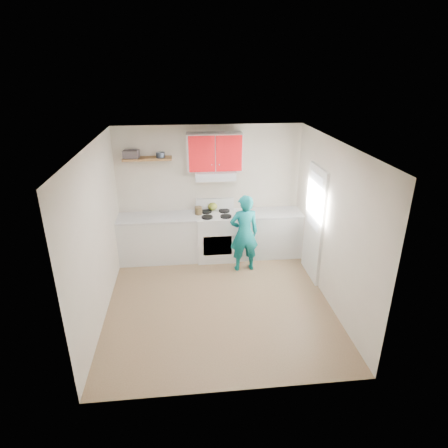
{
  "coord_description": "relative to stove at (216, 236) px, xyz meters",
  "views": [
    {
      "loc": [
        -0.47,
        -5.3,
        3.64
      ],
      "look_at": [
        0.15,
        0.55,
        1.15
      ],
      "focal_mm": 30.45,
      "sensor_mm": 36.0,
      "label": 1
    }
  ],
  "objects": [
    {
      "name": "counter_left",
      "position": [
        -1.14,
        0.02,
        -0.01
      ],
      "size": [
        1.52,
        0.6,
        0.9
      ],
      "primitive_type": "cube",
      "color": "silver",
      "rests_on": "floor"
    },
    {
      "name": "books",
      "position": [
        -1.54,
        0.18,
        1.65
      ],
      "size": [
        0.3,
        0.24,
        0.14
      ],
      "primitive_type": "cube",
      "rotation": [
        0.0,
        0.0,
        -0.15
      ],
      "color": "#453C41",
      "rests_on": "shelf"
    },
    {
      "name": "floor",
      "position": [
        -0.1,
        -1.57,
        -0.46
      ],
      "size": [
        3.8,
        3.8,
        0.0
      ],
      "primitive_type": "plane",
      "color": "brown",
      "rests_on": "ground"
    },
    {
      "name": "stove",
      "position": [
        0.0,
        0.0,
        0.0
      ],
      "size": [
        0.76,
        0.65,
        0.92
      ],
      "primitive_type": "cube",
      "color": "white",
      "rests_on": "floor"
    },
    {
      "name": "ceiling",
      "position": [
        -0.1,
        -1.57,
        2.14
      ],
      "size": [
        3.6,
        3.8,
        0.04
      ],
      "primitive_type": "cube",
      "color": "white",
      "rests_on": "floor"
    },
    {
      "name": "range_hood",
      "position": [
        0.0,
        0.1,
        1.24
      ],
      "size": [
        0.76,
        0.44,
        0.15
      ],
      "primitive_type": "cube",
      "color": "silver",
      "rests_on": "back_wall"
    },
    {
      "name": "upper_cabinets",
      "position": [
        0.0,
        0.16,
        1.66
      ],
      "size": [
        1.02,
        0.33,
        0.7
      ],
      "primitive_type": "cube",
      "color": "red",
      "rests_on": "back_wall"
    },
    {
      "name": "silicone_mat",
      "position": [
        1.36,
        -0.01,
        0.44
      ],
      "size": [
        0.35,
        0.31,
        0.01
      ],
      "primitive_type": "cube",
      "rotation": [
        0.0,
        0.0,
        0.19
      ],
      "color": "red",
      "rests_on": "counter_right"
    },
    {
      "name": "counter_right",
      "position": [
        1.04,
        0.02,
        -0.01
      ],
      "size": [
        1.32,
        0.6,
        0.9
      ],
      "primitive_type": "cube",
      "color": "silver",
      "rests_on": "floor"
    },
    {
      "name": "door_glass",
      "position": [
        1.65,
        -0.88,
        0.99
      ],
      "size": [
        0.01,
        0.55,
        0.95
      ],
      "primitive_type": "cube",
      "color": "white",
      "rests_on": "door"
    },
    {
      "name": "crock",
      "position": [
        -0.34,
        0.06,
        0.53
      ],
      "size": [
        0.15,
        0.15,
        0.17
      ],
      "primitive_type": "cylinder",
      "rotation": [
        0.0,
        0.0,
        -0.03
      ],
      "color": "#493920",
      "rests_on": "counter_left"
    },
    {
      "name": "tin",
      "position": [
        -1.01,
        0.15,
        1.63
      ],
      "size": [
        0.2,
        0.2,
        0.1
      ],
      "primitive_type": "cylinder",
      "rotation": [
        0.0,
        0.0,
        -0.32
      ],
      "color": "#333D4C",
      "rests_on": "shelf"
    },
    {
      "name": "door",
      "position": [
        1.68,
        -0.88,
        0.56
      ],
      "size": [
        0.05,
        0.85,
        2.05
      ],
      "primitive_type": "cube",
      "color": "white",
      "rests_on": "floor"
    },
    {
      "name": "shelf",
      "position": [
        -1.25,
        0.18,
        1.56
      ],
      "size": [
        0.9,
        0.3,
        0.04
      ],
      "primitive_type": "cube",
      "color": "brown",
      "rests_on": "back_wall"
    },
    {
      "name": "back_wall",
      "position": [
        -0.1,
        0.32,
        0.84
      ],
      "size": [
        3.6,
        0.04,
        2.6
      ],
      "primitive_type": "cube",
      "color": "beige",
      "rests_on": "floor"
    },
    {
      "name": "kettle",
      "position": [
        -0.05,
        0.25,
        0.54
      ],
      "size": [
        0.26,
        0.26,
        0.17
      ],
      "primitive_type": "ellipsoid",
      "rotation": [
        0.0,
        0.0,
        0.41
      ],
      "color": "olive",
      "rests_on": "stove"
    },
    {
      "name": "right_wall",
      "position": [
        1.7,
        -1.57,
        0.84
      ],
      "size": [
        0.04,
        3.8,
        2.6
      ],
      "primitive_type": "cube",
      "color": "beige",
      "rests_on": "floor"
    },
    {
      "name": "cutting_board",
      "position": [
        0.9,
        0.04,
        0.45
      ],
      "size": [
        0.34,
        0.28,
        0.02
      ],
      "primitive_type": "cube",
      "rotation": [
        0.0,
        0.0,
        -0.18
      ],
      "color": "olive",
      "rests_on": "counter_right"
    },
    {
      "name": "left_wall",
      "position": [
        -1.9,
        -1.57,
        0.84
      ],
      "size": [
        0.04,
        3.8,
        2.6
      ],
      "primitive_type": "cube",
      "color": "beige",
      "rests_on": "floor"
    },
    {
      "name": "front_wall",
      "position": [
        -0.1,
        -3.47,
        0.84
      ],
      "size": [
        3.6,
        0.04,
        2.6
      ],
      "primitive_type": "cube",
      "color": "beige",
      "rests_on": "floor"
    },
    {
      "name": "person",
      "position": [
        0.48,
        -0.56,
        0.29
      ],
      "size": [
        0.57,
        0.4,
        1.49
      ],
      "primitive_type": "imported",
      "rotation": [
        0.0,
        0.0,
        3.23
      ],
      "color": "#0C6A6C",
      "rests_on": "floor"
    }
  ]
}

